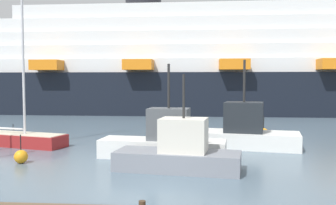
{
  "coord_description": "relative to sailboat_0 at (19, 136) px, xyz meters",
  "views": [
    {
      "loc": [
        1.8,
        -15.6,
        4.85
      ],
      "look_at": [
        0.0,
        8.69,
        3.42
      ],
      "focal_mm": 39.92,
      "sensor_mm": 36.0,
      "label": 1
    }
  ],
  "objects": [
    {
      "name": "cruise_ship",
      "position": [
        24.53,
        30.8,
        6.16
      ],
      "size": [
        109.25,
        18.54,
        21.26
      ],
      "rotation": [
        0.0,
        0.0,
        -0.02
      ],
      "color": "black",
      "rests_on": "ground_plane"
    },
    {
      "name": "channel_buoy_2",
      "position": [
        2.96,
        -5.76,
        -0.29
      ],
      "size": [
        0.78,
        0.78,
        1.69
      ],
      "color": "orange",
      "rests_on": "ground_plane"
    },
    {
      "name": "sailboat_0",
      "position": [
        0.0,
        0.0,
        0.0
      ],
      "size": [
        7.73,
        3.94,
        14.55
      ],
      "rotation": [
        0.0,
        0.0,
        -0.27
      ],
      "color": "maroon",
      "rests_on": "ground_plane"
    },
    {
      "name": "fishing_boat_1",
      "position": [
        16.38,
        0.61,
        0.4
      ],
      "size": [
        9.15,
        4.69,
        6.35
      ],
      "rotation": [
        0.0,
        0.0,
        -0.2
      ],
      "color": "white",
      "rests_on": "ground_plane"
    },
    {
      "name": "ground_plane",
      "position": [
        11.37,
        -11.12,
        -0.69
      ],
      "size": [
        600.0,
        600.0,
        0.0
      ],
      "primitive_type": "plane",
      "color": "slate"
    },
    {
      "name": "channel_buoy_1",
      "position": [
        -1.87,
        2.89,
        -0.4
      ],
      "size": [
        0.57,
        0.57,
        1.26
      ],
      "color": "green",
      "rests_on": "ground_plane"
    },
    {
      "name": "fishing_boat_0",
      "position": [
        12.31,
        -6.79,
        0.3
      ],
      "size": [
        7.02,
        3.39,
        5.19
      ],
      "rotation": [
        0.0,
        0.0,
        -0.15
      ],
      "color": "gray",
      "rests_on": "ground_plane"
    },
    {
      "name": "fishing_boat_2",
      "position": [
        11.22,
        -3.55,
        0.36
      ],
      "size": [
        8.11,
        3.16,
        5.89
      ],
      "rotation": [
        0.0,
        0.0,
        -0.12
      ],
      "color": "white",
      "rests_on": "ground_plane"
    },
    {
      "name": "channel_buoy_0",
      "position": [
        19.02,
        5.61,
        -0.29
      ],
      "size": [
        0.77,
        0.77,
        1.85
      ],
      "color": "orange",
      "rests_on": "ground_plane"
    }
  ]
}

